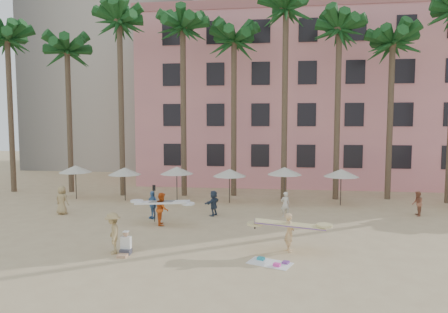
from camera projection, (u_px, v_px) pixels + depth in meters
name	position (u px, v px, depth m)	size (l,w,h in m)	color
ground	(220.00, 262.00, 17.04)	(120.00, 120.00, 0.00)	#D1B789
pink_hotel	(321.00, 102.00, 41.17)	(35.00, 14.00, 16.00)	pink
palm_row	(253.00, 31.00, 30.69)	(44.40, 5.40, 16.30)	brown
umbrella_row	(203.00, 171.00, 29.57)	(22.50, 2.70, 2.73)	#332B23
beach_towel	(271.00, 263.00, 16.83)	(2.04, 1.60, 0.14)	white
carrier_yellow	(289.00, 230.00, 18.34)	(3.19, 0.87, 1.79)	#E2B57F
carrier_white	(162.00, 208.00, 23.13)	(3.26, 1.12, 1.88)	#DE5817
beachgoers	(187.00, 210.00, 23.23)	(23.55, 10.53, 1.88)	#35465D
paddle	(154.00, 198.00, 23.79)	(0.18, 0.04, 2.23)	black
seated_man	(125.00, 246.00, 17.96)	(0.46, 0.81, 1.05)	#3F3F4C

